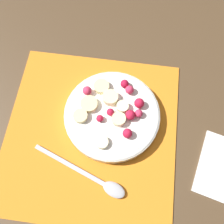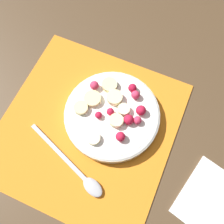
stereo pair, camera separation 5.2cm
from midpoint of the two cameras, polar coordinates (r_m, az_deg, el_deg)
name	(u,v)px [view 2 (the right image)]	position (r m, az deg, el deg)	size (l,w,h in m)	color
ground_plane	(87,128)	(0.55, -2.97, -3.98)	(3.00, 3.00, 0.00)	#4C3823
placemat	(87,127)	(0.55, -2.98, -3.89)	(0.38, 0.37, 0.01)	orange
fruit_bowl	(112,114)	(0.54, 2.78, -0.85)	(0.21, 0.21, 0.05)	silver
spoon	(80,174)	(0.52, -4.53, -14.27)	(0.09, 0.20, 0.01)	#B2B2B7
napkin	(220,206)	(0.57, 26.04, -19.16)	(0.17, 0.18, 0.01)	white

